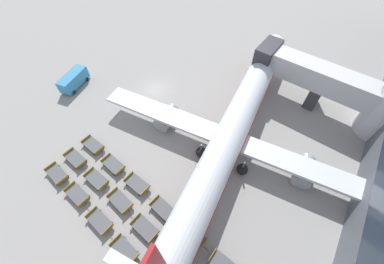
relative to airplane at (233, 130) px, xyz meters
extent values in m
plane|color=gray|center=(-14.93, 2.60, -3.06)|extent=(500.00, 500.00, 0.00)
cube|color=silver|center=(6.62, 13.29, 1.86)|extent=(17.05, 3.85, 3.13)
cube|color=#2D2D33|center=(-1.84, 13.67, 1.86)|extent=(2.61, 4.75, 3.75)
cube|color=#38383D|center=(6.62, 13.29, -1.39)|extent=(1.72, 2.86, 3.36)
cylinder|color=silver|center=(-0.08, 0.57, 0.20)|extent=(8.68, 37.92, 3.68)
sphere|color=silver|center=(-2.59, 19.28, 0.20)|extent=(3.49, 3.49, 3.49)
cube|color=silver|center=(0.12, -0.93, -0.63)|extent=(35.51, 7.43, 0.44)
cylinder|color=gray|center=(9.27, 0.71, -1.90)|extent=(2.69, 3.91, 2.22)
cylinder|color=gray|center=(-9.13, -1.77, -1.90)|extent=(2.69, 3.91, 2.22)
cube|color=red|center=(-0.08, 0.57, -0.45)|extent=(8.25, 34.18, 0.66)
cylinder|color=#56565B|center=(-1.64, 12.17, -1.55)|extent=(0.24, 0.24, 1.66)
sphere|color=black|center=(-1.64, 12.17, -2.38)|extent=(1.37, 1.37, 1.37)
cylinder|color=#56565B|center=(3.14, -2.81, -1.55)|extent=(0.24, 0.24, 1.66)
sphere|color=black|center=(3.14, -2.81, -2.38)|extent=(1.37, 1.37, 1.37)
cylinder|color=#56565B|center=(-2.29, -3.54, -1.55)|extent=(0.24, 0.24, 1.66)
sphere|color=black|center=(-2.29, -3.54, -2.38)|extent=(1.37, 1.37, 1.37)
cube|color=teal|center=(-26.11, -3.71, -1.83)|extent=(2.94, 5.38, 1.94)
cube|color=#1E232D|center=(-25.58, -6.15, -1.49)|extent=(1.59, 0.42, 0.68)
sphere|color=black|center=(-26.64, -5.52, -2.76)|extent=(0.60, 0.60, 0.60)
sphere|color=black|center=(-24.88, -5.13, -2.76)|extent=(0.60, 0.60, 0.60)
sphere|color=black|center=(-27.35, -2.28, -2.76)|extent=(0.60, 0.60, 0.60)
sphere|color=black|center=(-25.59, -1.90, -2.76)|extent=(0.60, 0.60, 0.60)
cube|color=#515459|center=(-15.11, -15.63, -2.51)|extent=(3.10, 1.91, 0.10)
cube|color=olive|center=(-13.70, -15.83, -2.30)|extent=(0.29, 1.52, 0.32)
cube|color=olive|center=(-16.52, -15.44, -2.30)|extent=(0.29, 1.52, 0.32)
cube|color=#333338|center=(-13.32, -15.88, -2.63)|extent=(0.70, 0.16, 0.06)
sphere|color=black|center=(-14.19, -16.42, -2.88)|extent=(0.36, 0.36, 0.36)
sphere|color=black|center=(-14.01, -15.13, -2.88)|extent=(0.36, 0.36, 0.36)
sphere|color=black|center=(-16.21, -16.14, -2.88)|extent=(0.36, 0.36, 0.36)
sphere|color=black|center=(-16.04, -14.85, -2.88)|extent=(0.36, 0.36, 0.36)
cube|color=#515459|center=(-11.03, -15.99, -2.51)|extent=(3.06, 1.80, 0.10)
cube|color=olive|center=(-9.62, -16.13, -2.30)|extent=(0.23, 1.53, 0.32)
cube|color=olive|center=(-12.44, -15.86, -2.30)|extent=(0.23, 1.53, 0.32)
cube|color=#333338|center=(-9.23, -16.17, -2.63)|extent=(0.70, 0.13, 0.06)
sphere|color=black|center=(-10.07, -16.74, -2.88)|extent=(0.36, 0.36, 0.36)
sphere|color=black|center=(-9.95, -15.45, -2.88)|extent=(0.36, 0.36, 0.36)
sphere|color=black|center=(-12.11, -16.54, -2.88)|extent=(0.36, 0.36, 0.36)
sphere|color=black|center=(-11.99, -15.25, -2.88)|extent=(0.36, 0.36, 0.36)
cube|color=#515459|center=(-6.72, -16.64, -2.51)|extent=(3.07, 1.84, 0.10)
cube|color=olive|center=(-5.30, -16.80, -2.30)|extent=(0.25, 1.53, 0.32)
cube|color=olive|center=(-8.13, -16.49, -2.30)|extent=(0.25, 1.53, 0.32)
cube|color=#333338|center=(-4.92, -16.84, -2.63)|extent=(0.70, 0.14, 0.06)
sphere|color=black|center=(-5.77, -17.40, -2.88)|extent=(0.36, 0.36, 0.36)
sphere|color=black|center=(-5.63, -16.11, -2.88)|extent=(0.36, 0.36, 0.36)
sphere|color=black|center=(-7.80, -17.18, -2.88)|extent=(0.36, 0.36, 0.36)
sphere|color=black|center=(-7.66, -15.89, -2.88)|extent=(0.36, 0.36, 0.36)
cube|color=#515459|center=(-2.58, -17.24, -2.51)|extent=(3.10, 1.90, 0.10)
cube|color=olive|center=(-1.17, -17.43, -2.30)|extent=(0.28, 1.53, 0.32)
cube|color=olive|center=(-3.99, -17.05, -2.30)|extent=(0.28, 1.53, 0.32)
cube|color=#333338|center=(-0.79, -17.48, -2.63)|extent=(0.70, 0.15, 0.06)
sphere|color=black|center=(-1.65, -18.02, -2.88)|extent=(0.36, 0.36, 0.36)
sphere|color=black|center=(-1.48, -16.73, -2.88)|extent=(0.36, 0.36, 0.36)
sphere|color=black|center=(-3.68, -17.75, -2.88)|extent=(0.36, 0.36, 0.36)
sphere|color=black|center=(-3.51, -16.46, -2.88)|extent=(0.36, 0.36, 0.36)
cube|color=#515459|center=(-14.94, -12.98, -2.51)|extent=(3.05, 1.79, 0.10)
cube|color=olive|center=(-13.52, -13.11, -2.30)|extent=(0.22, 1.53, 0.32)
cube|color=olive|center=(-16.35, -12.85, -2.30)|extent=(0.22, 1.53, 0.32)
cube|color=#333338|center=(-13.14, -13.14, -2.63)|extent=(0.70, 0.12, 0.06)
sphere|color=black|center=(-13.98, -13.72, -2.88)|extent=(0.36, 0.36, 0.36)
sphere|color=black|center=(-13.86, -12.43, -2.88)|extent=(0.36, 0.36, 0.36)
sphere|color=black|center=(-16.02, -13.54, -2.88)|extent=(0.36, 0.36, 0.36)
sphere|color=black|center=(-15.90, -12.24, -2.88)|extent=(0.36, 0.36, 0.36)
cube|color=#515459|center=(-10.62, -13.47, -2.51)|extent=(3.02, 1.73, 0.10)
cube|color=olive|center=(-9.20, -13.57, -2.30)|extent=(0.19, 1.53, 0.32)
cube|color=olive|center=(-12.04, -13.37, -2.30)|extent=(0.19, 1.53, 0.32)
cube|color=#333338|center=(-8.81, -13.60, -2.63)|extent=(0.70, 0.11, 0.06)
sphere|color=black|center=(-9.65, -14.19, -2.88)|extent=(0.36, 0.36, 0.36)
sphere|color=black|center=(-9.55, -12.90, -2.88)|extent=(0.36, 0.36, 0.36)
sphere|color=black|center=(-11.69, -14.05, -2.88)|extent=(0.36, 0.36, 0.36)
sphere|color=black|center=(-11.60, -12.75, -2.88)|extent=(0.36, 0.36, 0.36)
cube|color=#515459|center=(-6.44, -13.84, -2.51)|extent=(3.11, 1.94, 0.10)
cube|color=olive|center=(-5.04, -14.04, -2.30)|extent=(0.30, 1.52, 0.32)
cube|color=olive|center=(-7.85, -13.63, -2.30)|extent=(0.30, 1.52, 0.32)
cube|color=#333338|center=(-4.65, -14.10, -2.63)|extent=(0.70, 0.16, 0.06)
sphere|color=black|center=(-5.52, -14.63, -2.88)|extent=(0.36, 0.36, 0.36)
sphere|color=black|center=(-5.34, -13.34, -2.88)|extent=(0.36, 0.36, 0.36)
sphere|color=black|center=(-7.55, -14.33, -2.88)|extent=(0.36, 0.36, 0.36)
sphere|color=black|center=(-7.36, -13.05, -2.88)|extent=(0.36, 0.36, 0.36)
cube|color=#515459|center=(-2.27, -14.51, -2.51)|extent=(3.06, 1.82, 0.10)
cube|color=olive|center=(-0.85, -14.65, -2.30)|extent=(0.24, 1.53, 0.32)
cube|color=olive|center=(-3.68, -14.36, -2.30)|extent=(0.24, 1.53, 0.32)
cube|color=#333338|center=(-0.46, -14.69, -2.63)|extent=(0.70, 0.13, 0.06)
sphere|color=black|center=(-1.32, -15.26, -2.88)|extent=(0.36, 0.36, 0.36)
sphere|color=black|center=(-1.18, -13.97, -2.88)|extent=(0.36, 0.36, 0.36)
sphere|color=black|center=(-3.35, -15.05, -2.88)|extent=(0.36, 0.36, 0.36)
sphere|color=black|center=(-3.22, -13.76, -2.88)|extent=(0.36, 0.36, 0.36)
cube|color=#515459|center=(1.82, -14.91, -2.51)|extent=(3.12, 1.95, 0.10)
cube|color=olive|center=(0.41, -14.69, -2.30)|extent=(0.31, 1.52, 0.32)
sphere|color=black|center=(2.92, -14.42, -2.88)|extent=(0.36, 0.36, 0.36)
sphere|color=black|center=(0.71, -15.39, -2.88)|extent=(0.36, 0.36, 0.36)
sphere|color=black|center=(0.90, -14.11, -2.88)|extent=(0.36, 0.36, 0.36)
cube|color=#515459|center=(-14.65, -10.35, -2.51)|extent=(3.02, 1.73, 0.10)
cube|color=olive|center=(-13.23, -10.45, -2.30)|extent=(0.19, 1.53, 0.32)
cube|color=olive|center=(-16.06, -10.25, -2.30)|extent=(0.19, 1.53, 0.32)
cube|color=#333338|center=(-12.84, -10.48, -2.63)|extent=(0.70, 0.11, 0.06)
sphere|color=black|center=(-13.67, -11.07, -2.88)|extent=(0.36, 0.36, 0.36)
sphere|color=black|center=(-13.58, -9.78, -2.88)|extent=(0.36, 0.36, 0.36)
sphere|color=black|center=(-15.71, -10.93, -2.88)|extent=(0.36, 0.36, 0.36)
sphere|color=black|center=(-15.62, -9.63, -2.88)|extent=(0.36, 0.36, 0.36)
cube|color=#515459|center=(-10.38, -10.96, -2.51)|extent=(3.07, 1.83, 0.10)
cube|color=olive|center=(-8.97, -11.11, -2.30)|extent=(0.24, 1.53, 0.32)
cube|color=olive|center=(-11.79, -10.81, -2.30)|extent=(0.24, 1.53, 0.32)
cube|color=#333338|center=(-8.58, -11.15, -2.63)|extent=(0.70, 0.13, 0.06)
sphere|color=black|center=(-9.43, -11.72, -2.88)|extent=(0.36, 0.36, 0.36)
sphere|color=black|center=(-9.29, -10.42, -2.88)|extent=(0.36, 0.36, 0.36)
sphere|color=black|center=(-11.47, -11.50, -2.88)|extent=(0.36, 0.36, 0.36)
sphere|color=black|center=(-11.33, -10.21, -2.88)|extent=(0.36, 0.36, 0.36)
cube|color=#515459|center=(-6.22, -11.25, -2.51)|extent=(3.03, 1.73, 0.10)
cube|color=olive|center=(-4.81, -11.36, -2.30)|extent=(0.19, 1.53, 0.32)
cube|color=olive|center=(-7.64, -11.15, -2.30)|extent=(0.19, 1.53, 0.32)
cube|color=#333338|center=(-4.42, -11.39, -2.63)|extent=(0.70, 0.11, 0.06)
sphere|color=black|center=(-5.25, -11.98, -2.88)|extent=(0.36, 0.36, 0.36)
sphere|color=black|center=(-5.16, -10.68, -2.88)|extent=(0.36, 0.36, 0.36)
sphere|color=black|center=(-7.29, -11.83, -2.88)|extent=(0.36, 0.36, 0.36)
sphere|color=black|center=(-7.20, -10.53, -2.88)|extent=(0.36, 0.36, 0.36)
cube|color=#515459|center=(-1.90, -11.87, -2.51)|extent=(3.10, 1.90, 0.10)
cube|color=olive|center=(-0.49, -12.05, -2.30)|extent=(0.28, 1.53, 0.32)
cube|color=olive|center=(-3.31, -11.68, -2.30)|extent=(0.28, 1.53, 0.32)
cube|color=#333338|center=(-0.10, -12.10, -2.63)|extent=(0.70, 0.15, 0.06)
sphere|color=black|center=(-0.97, -12.64, -2.88)|extent=(0.36, 0.36, 0.36)
sphere|color=black|center=(-0.80, -11.36, -2.88)|extent=(0.36, 0.36, 0.36)
sphere|color=black|center=(-3.00, -12.38, -2.88)|extent=(0.36, 0.36, 0.36)
sphere|color=black|center=(-2.83, -11.09, -2.88)|extent=(0.36, 0.36, 0.36)
cube|color=#515459|center=(2.24, -12.38, -2.51)|extent=(3.10, 1.90, 0.10)
cube|color=olive|center=(3.65, -12.56, -2.30)|extent=(0.28, 1.53, 0.32)
cube|color=olive|center=(0.83, -12.19, -2.30)|extent=(0.28, 1.53, 0.32)
cube|color=#333338|center=(4.04, -12.61, -2.63)|extent=(0.70, 0.15, 0.06)
sphere|color=black|center=(3.17, -13.15, -2.88)|extent=(0.36, 0.36, 0.36)
sphere|color=black|center=(3.34, -11.86, -2.88)|extent=(0.36, 0.36, 0.36)
sphere|color=black|center=(1.14, -12.89, -2.88)|extent=(0.36, 0.36, 0.36)
sphere|color=black|center=(1.31, -11.60, -2.88)|extent=(0.36, 0.36, 0.36)
cube|color=olive|center=(4.87, -12.83, -2.30)|extent=(0.18, 1.53, 0.32)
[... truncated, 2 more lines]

